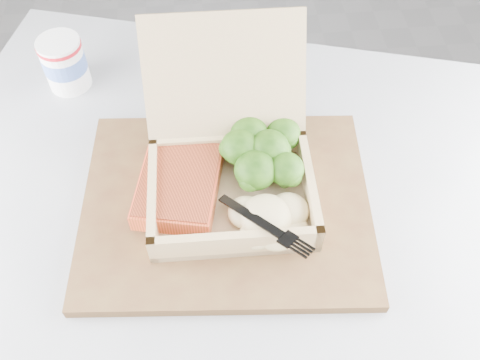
{
  "coord_description": "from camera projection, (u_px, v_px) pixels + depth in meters",
  "views": [
    {
      "loc": [
        -0.57,
        -0.61,
        1.3
      ],
      "look_at": [
        -0.54,
        -0.23,
        0.77
      ],
      "focal_mm": 40.0,
      "sensor_mm": 36.0,
      "label": 1
    }
  ],
  "objects": [
    {
      "name": "cafe_table",
      "position": [
        208.0,
        306.0,
        0.8
      ],
      "size": [
        0.98,
        0.98,
        0.73
      ],
      "rotation": [
        0.0,
        0.0,
        -0.28
      ],
      "color": "black",
      "rests_on": "floor"
    },
    {
      "name": "floor",
      "position": [
        431.0,
        268.0,
        1.44
      ],
      "size": [
        4.0,
        4.0,
        0.0
      ],
      "primitive_type": "plane",
      "color": "gray",
      "rests_on": "ground"
    },
    {
      "name": "takeout_container",
      "position": [
        230.0,
        157.0,
        0.66
      ],
      "size": [
        0.2,
        0.24,
        0.17
      ],
      "rotation": [
        0.0,
        0.0,
        -0.02
      ],
      "color": "tan",
      "rests_on": "serving_tray"
    },
    {
      "name": "mashed_potatoes",
      "position": [
        266.0,
        217.0,
        0.62
      ],
      "size": [
        0.1,
        0.09,
        0.03
      ],
      "primitive_type": "ellipsoid",
      "color": "#D6BD8A",
      "rests_on": "takeout_container"
    },
    {
      "name": "receipt",
      "position": [
        249.0,
        91.0,
        0.8
      ],
      "size": [
        0.14,
        0.14,
        0.0
      ],
      "primitive_type": "cube",
      "rotation": [
        0.0,
        0.0,
        -0.74
      ],
      "color": "silver",
      "rests_on": "cafe_table"
    },
    {
      "name": "salmon_fillet",
      "position": [
        179.0,
        185.0,
        0.65
      ],
      "size": [
        0.12,
        0.14,
        0.03
      ],
      "primitive_type": "cube",
      "rotation": [
        0.0,
        0.0,
        -0.21
      ],
      "color": "#E14B2C",
      "rests_on": "takeout_container"
    },
    {
      "name": "serving_tray",
      "position": [
        226.0,
        205.0,
        0.67
      ],
      "size": [
        0.38,
        0.31,
        0.02
      ],
      "primitive_type": "cube",
      "rotation": [
        0.0,
        0.0,
        -0.08
      ],
      "color": "brown",
      "rests_on": "cafe_table"
    },
    {
      "name": "broccoli_pile",
      "position": [
        268.0,
        155.0,
        0.67
      ],
      "size": [
        0.12,
        0.12,
        0.04
      ],
      "primitive_type": null,
      "color": "#3F771A",
      "rests_on": "takeout_container"
    },
    {
      "name": "paper_cup",
      "position": [
        64.0,
        62.0,
        0.78
      ],
      "size": [
        0.06,
        0.06,
        0.08
      ],
      "color": "white",
      "rests_on": "cafe_table"
    },
    {
      "name": "plastic_fork",
      "position": [
        239.0,
        207.0,
        0.62
      ],
      "size": [
        0.1,
        0.12,
        0.02
      ],
      "rotation": [
        0.0,
        0.0,
        3.85
      ],
      "color": "black",
      "rests_on": "mashed_potatoes"
    }
  ]
}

